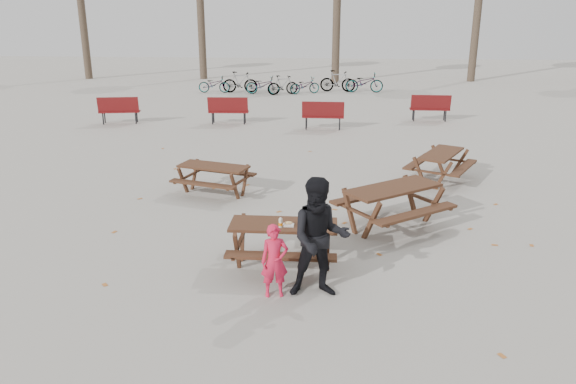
# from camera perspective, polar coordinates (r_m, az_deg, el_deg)

# --- Properties ---
(ground) EXTENTS (80.00, 80.00, 0.00)m
(ground) POSITION_cam_1_polar(r_m,az_deg,el_deg) (9.74, -0.44, -7.46)
(ground) COLOR gray
(ground) RESTS_ON ground
(main_picnic_table) EXTENTS (1.80, 1.45, 0.78)m
(main_picnic_table) POSITION_cam_1_polar(r_m,az_deg,el_deg) (9.50, -0.45, -4.27)
(main_picnic_table) COLOR #321B12
(main_picnic_table) RESTS_ON ground
(food_tray) EXTENTS (0.18, 0.11, 0.03)m
(food_tray) POSITION_cam_1_polar(r_m,az_deg,el_deg) (9.31, 0.05, -3.38)
(food_tray) COLOR white
(food_tray) RESTS_ON main_picnic_table
(bread_roll) EXTENTS (0.14, 0.06, 0.05)m
(bread_roll) POSITION_cam_1_polar(r_m,az_deg,el_deg) (9.29, 0.05, -3.14)
(bread_roll) COLOR tan
(bread_roll) RESTS_ON food_tray
(soda_bottle) EXTENTS (0.07, 0.07, 0.17)m
(soda_bottle) POSITION_cam_1_polar(r_m,az_deg,el_deg) (9.24, -0.76, -3.19)
(soda_bottle) COLOR silver
(soda_bottle) RESTS_ON main_picnic_table
(child) EXTENTS (0.47, 0.36, 1.16)m
(child) POSITION_cam_1_polar(r_m,az_deg,el_deg) (8.55, -1.37, -7.02)
(child) COLOR red
(child) RESTS_ON ground
(adult) EXTENTS (0.99, 0.81, 1.88)m
(adult) POSITION_cam_1_polar(r_m,az_deg,el_deg) (8.44, 3.25, -4.71)
(adult) COLOR black
(adult) RESTS_ON ground
(picnic_table_east) EXTENTS (2.53, 2.46, 0.85)m
(picnic_table_east) POSITION_cam_1_polar(r_m,az_deg,el_deg) (11.39, 10.55, -1.53)
(picnic_table_east) COLOR #321B12
(picnic_table_east) RESTS_ON ground
(picnic_table_north) EXTENTS (1.94, 1.73, 0.70)m
(picnic_table_north) POSITION_cam_1_polar(r_m,az_deg,el_deg) (13.32, -7.52, 1.23)
(picnic_table_north) COLOR #321B12
(picnic_table_north) RESTS_ON ground
(picnic_table_far) EXTENTS (2.03, 2.17, 0.74)m
(picnic_table_far) POSITION_cam_1_polar(r_m,az_deg,el_deg) (14.73, 15.21, 2.49)
(picnic_table_far) COLOR #321B12
(picnic_table_far) RESTS_ON ground
(park_bench_row) EXTENTS (13.35, 2.37, 1.03)m
(park_bench_row) POSITION_cam_1_polar(r_m,az_deg,el_deg) (21.22, -1.27, 8.28)
(park_bench_row) COLOR maroon
(park_bench_row) RESTS_ON ground
(bicycle_row) EXTENTS (9.43, 2.06, 1.09)m
(bicycle_row) POSITION_cam_1_polar(r_m,az_deg,el_deg) (29.05, 0.52, 10.97)
(bicycle_row) COLOR black
(bicycle_row) RESTS_ON ground
(fallen_leaves) EXTENTS (11.00, 11.00, 0.01)m
(fallen_leaves) POSITION_cam_1_polar(r_m,az_deg,el_deg) (12.01, 2.92, -2.31)
(fallen_leaves) COLOR #AD6229
(fallen_leaves) RESTS_ON ground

